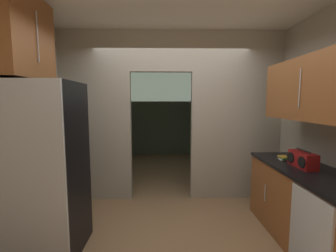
{
  "coord_description": "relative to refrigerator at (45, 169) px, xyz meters",
  "views": [
    {
      "loc": [
        -0.14,
        -2.46,
        1.65
      ],
      "look_at": [
        -0.08,
        0.65,
        1.32
      ],
      "focal_mm": 24.19,
      "sensor_mm": 36.0,
      "label": 1
    }
  ],
  "objects": [
    {
      "name": "kitchen_overhead_slab",
      "position": [
        1.42,
        0.47,
        1.89
      ],
      "size": [
        4.04,
        6.61,
        0.06
      ],
      "primitive_type": "cube",
      "color": "silver"
    },
    {
      "name": "refrigerator",
      "position": [
        0.0,
        0.0,
        0.0
      ],
      "size": [
        0.74,
        0.74,
        1.86
      ],
      "color": "black",
      "rests_on": "ground"
    },
    {
      "name": "boombox",
      "position": [
        2.88,
        0.13,
        0.06
      ],
      "size": [
        0.16,
        0.36,
        0.21
      ],
      "color": "maroon",
      "rests_on": "lower_cabinet_run"
    },
    {
      "name": "lower_cabinet_run",
      "position": [
        2.91,
        0.02,
        -0.48
      ],
      "size": [
        0.65,
        1.78,
        0.9
      ],
      "color": "brown",
      "rests_on": "ground"
    },
    {
      "name": "upper_cabinet_counterside",
      "position": [
        2.91,
        0.02,
        0.86
      ],
      "size": [
        0.36,
        1.6,
        0.7
      ],
      "color": "brown"
    },
    {
      "name": "upper_cabinet_fridgeside",
      "position": [
        -0.23,
        0.1,
        1.4
      ],
      "size": [
        0.36,
        0.81,
        0.88
      ],
      "color": "brown"
    },
    {
      "name": "kitchen_partition",
      "position": [
        1.46,
        1.38,
        0.55
      ],
      "size": [
        3.64,
        0.12,
        2.79
      ],
      "color": "#ADA899",
      "rests_on": "ground"
    },
    {
      "name": "adjoining_room_shell",
      "position": [
        1.42,
        3.61,
        0.47
      ],
      "size": [
        3.64,
        3.34,
        2.79
      ],
      "color": "slate",
      "rests_on": "ground"
    },
    {
      "name": "book_stack",
      "position": [
        2.85,
        0.46,
        -0.01
      ],
      "size": [
        0.13,
        0.15,
        0.05
      ],
      "color": "beige",
      "rests_on": "lower_cabinet_run"
    },
    {
      "name": "ground",
      "position": [
        1.42,
        0.08,
        -0.93
      ],
      "size": [
        20.0,
        20.0,
        0.0
      ],
      "primitive_type": "plane",
      "color": "#93704C"
    },
    {
      "name": "dishwasher",
      "position": [
        2.6,
        -0.48,
        -0.51
      ],
      "size": [
        0.02,
        0.56,
        0.84
      ],
      "color": "#B7BABC",
      "rests_on": "ground"
    }
  ]
}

